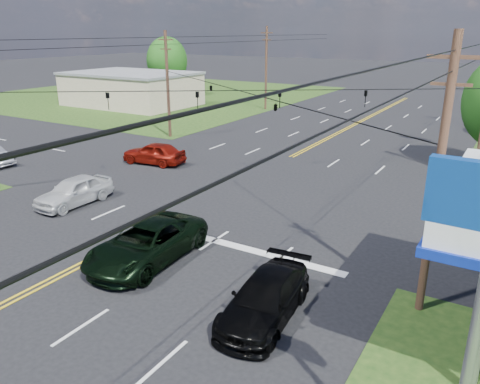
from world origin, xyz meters
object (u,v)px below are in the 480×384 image
Objects in this scene: retail_nw at (132,90)px; pole_se at (438,178)px; tree_far_l at (167,61)px; pickup_dkgreen at (147,243)px; pole_left_far at (266,67)px; pole_nw at (168,83)px; suv_black at (265,299)px; pickup_white at (74,191)px.

pole_se is at bearing -35.79° from retail_nw.
pickup_dkgreen is at bearing -51.65° from tree_far_l.
pole_left_far reaches higher than pole_se.
pickup_dkgreen is (15.17, -20.18, -4.07)m from pole_nw.
pole_left_far is (17.00, 6.00, 3.17)m from retail_nw.
pole_nw is 1.88× the size of suv_black.
pole_se is at bearing -42.34° from tree_far_l.
pole_left_far is 19.42m from tree_far_l.
pole_nw is at bearing -50.44° from tree_far_l.
retail_nw is at bearing 129.39° from pickup_white.
suv_black is at bearing -47.55° from tree_far_l.
pole_left_far is 42.23m from pickup_dkgreen.
pole_left_far is at bearing 125.10° from pole_se.
tree_far_l is 1.73× the size of suv_black.
retail_nw is 46.23m from pickup_dkgreen.
pole_nw is at bearing 129.60° from suv_black.
pickup_dkgreen is at bearing 164.46° from suv_black.
suv_black is at bearing -41.68° from retail_nw.
retail_nw is at bearing 144.21° from pole_se.
tree_far_l is 1.86× the size of pickup_white.
pickup_white is (-19.13, 1.00, -4.12)m from pole_se.
retail_nw reaches higher than pickup_dkgreen.
pole_se is 19.60m from pickup_white.
suv_black is at bearing -15.41° from pickup_white.
pole_se is at bearing -2.11° from pickup_white.
pole_left_far is (0.00, 19.00, 0.25)m from pole_nw.
pole_nw is 1.56× the size of pickup_dkgreen.
pickup_dkgreen is (15.17, -39.18, -4.32)m from pole_left_far.
pole_se is 1.88× the size of suv_black.
pole_nw is (17.00, -13.00, 2.92)m from retail_nw.
pole_left_far reaches higher than suv_black.
tree_far_l reaches higher than pickup_dkgreen.
retail_nw is 1.83× the size of tree_far_l.
pole_left_far is at bearing 90.00° from pole_nw.
tree_far_l is 55.23m from pickup_dkgreen.
retail_nw is at bearing 142.59° from pole_nw.
pole_se is at bearing -34.70° from pole_nw.
pole_nw is at bearing -90.00° from pole_left_far.
pole_left_far is 36.91m from pickup_white.
pole_left_far is 1.98× the size of suv_black.
tree_far_l is at bearing 137.66° from pole_se.
retail_nw is at bearing -78.69° from tree_far_l.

